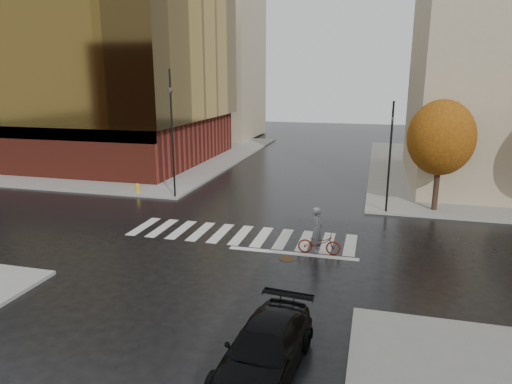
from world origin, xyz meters
TOP-DOWN VIEW (x-y plane):
  - ground at (0.00, 0.00)m, footprint 120.00×120.00m
  - sidewalk_nw at (-21.00, 21.00)m, footprint 30.00×30.00m
  - crosswalk at (0.00, 0.50)m, footprint 12.00×3.00m
  - office_glass at (-22.00, 17.99)m, footprint 27.00×19.00m
  - building_nw_far at (-16.00, 37.00)m, footprint 14.00×12.00m
  - tree_ne_a at (10.00, 7.40)m, footprint 3.80×3.80m
  - sedan at (3.80, -10.00)m, footprint 2.37×4.91m
  - cyclist at (4.13, -1.00)m, footprint 1.96×0.77m
  - traffic_light_nw at (-6.30, 6.30)m, footprint 0.24×0.22m
  - traffic_light_ne at (7.21, 6.30)m, footprint 0.15×0.18m
  - fire_hydrant at (-9.14, 6.50)m, footprint 0.24×0.24m
  - manhole at (2.88, -2.00)m, footprint 0.86×0.86m

SIDE VIEW (x-z plane):
  - ground at x=0.00m, z-range 0.00..0.00m
  - crosswalk at x=0.00m, z-range 0.00..0.01m
  - manhole at x=2.88m, z-range 0.00..0.01m
  - sidewalk_nw at x=-21.00m, z-range 0.00..0.15m
  - fire_hydrant at x=-9.14m, z-range 0.18..0.86m
  - sedan at x=3.80m, z-range 0.00..1.38m
  - cyclist at x=4.13m, z-range -0.35..1.85m
  - traffic_light_ne at x=7.21m, z-range 0.51..6.92m
  - tree_ne_a at x=10.00m, z-range 1.20..7.71m
  - traffic_light_nw at x=-6.30m, z-range 0.83..9.03m
  - office_glass at x=-22.00m, z-range 0.28..16.28m
  - building_nw_far at x=-16.00m, z-range 0.15..20.15m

